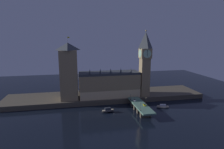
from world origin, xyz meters
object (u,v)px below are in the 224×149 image
at_px(car_southbound_lead, 144,105).
at_px(pedestrian_near_rail, 141,110).
at_px(street_lamp_far, 130,96).
at_px(boat_downstream, 163,106).
at_px(pedestrian_far_rail, 131,99).
at_px(street_lamp_mid, 146,100).
at_px(boat_upstream, 108,111).
at_px(street_lamp_near, 140,106).
at_px(clock_tower, 145,62).
at_px(victoria_tower, 69,71).
at_px(car_northbound_lead, 134,100).
at_px(pedestrian_mid_walk, 145,103).

relative_size(car_southbound_lead, pedestrian_near_rail, 2.40).
distance_m(street_lamp_far, boat_downstream, 33.94).
xyz_separation_m(pedestrian_far_rail, street_lamp_mid, (10.54, -13.97, 3.13)).
relative_size(pedestrian_far_rail, street_lamp_mid, 0.26).
bearing_deg(street_lamp_far, boat_upstream, -155.42).
bearing_deg(street_lamp_far, boat_downstream, -19.05).
bearing_deg(street_lamp_near, clock_tower, 65.73).
bearing_deg(boat_upstream, victoria_tower, 137.54).
xyz_separation_m(car_northbound_lead, street_lamp_far, (-2.94, 4.44, 3.59)).
height_order(victoria_tower, boat_downstream, victoria_tower).
relative_size(car_northbound_lead, car_southbound_lead, 0.91).
bearing_deg(boat_downstream, car_northbound_lead, 167.49).
relative_size(street_lamp_mid, boat_downstream, 0.48).
bearing_deg(victoria_tower, street_lamp_mid, -26.29).
distance_m(car_southbound_lead, pedestrian_near_rail, 13.67).
height_order(pedestrian_near_rail, boat_upstream, pedestrian_near_rail).
distance_m(clock_tower, pedestrian_far_rail, 44.50).
xyz_separation_m(victoria_tower, car_northbound_lead, (63.52, -25.05, -27.18)).
height_order(victoria_tower, pedestrian_near_rail, victoria_tower).
distance_m(street_lamp_mid, street_lamp_far, 18.34).
bearing_deg(clock_tower, street_lamp_far, -141.30).
relative_size(victoria_tower, pedestrian_near_rail, 36.95).
height_order(car_northbound_lead, pedestrian_far_rail, pedestrian_far_rail).
relative_size(car_northbound_lead, pedestrian_far_rail, 2.29).
bearing_deg(pedestrian_mid_walk, boat_downstream, 10.85).
bearing_deg(street_lamp_near, street_lamp_mid, 53.37).
relative_size(car_southbound_lead, street_lamp_far, 0.61).
xyz_separation_m(pedestrian_near_rail, street_lamp_mid, (10.54, 15.26, 3.09)).
bearing_deg(pedestrian_mid_walk, pedestrian_near_rail, -123.17).
relative_size(victoria_tower, pedestrian_far_rail, 38.77).
distance_m(street_lamp_near, boat_downstream, 37.40).
height_order(clock_tower, boat_downstream, clock_tower).
xyz_separation_m(victoria_tower, pedestrian_far_rail, (60.98, -21.36, -27.04)).
height_order(pedestrian_far_rail, street_lamp_mid, street_lamp_mid).
distance_m(clock_tower, boat_downstream, 50.98).
relative_size(car_southbound_lead, street_lamp_near, 0.58).
bearing_deg(clock_tower, street_lamp_mid, -107.41).
bearing_deg(street_lamp_mid, boat_upstream, 175.10).
relative_size(clock_tower, street_lamp_far, 10.36).
bearing_deg(clock_tower, pedestrian_far_rail, -139.52).
height_order(car_southbound_lead, boat_downstream, car_southbound_lead).
bearing_deg(clock_tower, pedestrian_near_rail, -113.61).
bearing_deg(street_lamp_far, car_southbound_lead, -66.74).
xyz_separation_m(pedestrian_mid_walk, street_lamp_far, (-10.54, 14.46, 3.46)).
bearing_deg(car_northbound_lead, car_southbound_lead, -70.33).
xyz_separation_m(clock_tower, pedestrian_mid_walk, (-10.23, -31.10, -35.54)).
distance_m(pedestrian_near_rail, pedestrian_mid_walk, 18.54).
relative_size(street_lamp_near, boat_downstream, 0.55).
distance_m(victoria_tower, pedestrian_far_rail, 70.04).
bearing_deg(pedestrian_near_rail, car_northbound_lead, 84.33).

